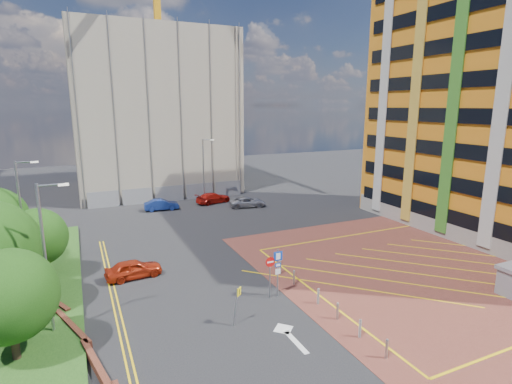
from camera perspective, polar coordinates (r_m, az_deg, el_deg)
ground at (r=25.73m, az=3.11°, el=-15.73°), size 140.00×140.00×0.00m
forecourt at (r=34.00m, az=24.85°, el=-9.71°), size 26.00×26.00×0.02m
retaining_wall at (r=25.10m, az=-25.24°, el=-17.24°), size 6.06×20.33×0.40m
tree_a at (r=22.09m, az=-31.89°, el=-12.52°), size 4.40×4.40×5.41m
tree_c at (r=31.50m, az=-28.78°, el=-5.68°), size 4.00×4.00×4.90m
lamp_left_near at (r=23.36m, az=-27.77°, el=-7.71°), size 1.53×0.16×8.00m
lamp_left_far at (r=33.14m, az=-30.39°, el=-2.38°), size 1.53×0.16×8.00m
lamp_back at (r=50.87m, az=-7.43°, el=3.44°), size 1.53×0.16×8.00m
sign_cluster at (r=25.80m, az=2.73°, el=-10.84°), size 1.17×0.12×3.20m
warning_sign at (r=22.97m, az=-2.76°, el=-15.36°), size 0.58×0.38×2.25m
bollard_row at (r=25.32m, az=9.73°, el=-15.20°), size 0.14×11.14×0.90m
construction_building at (r=61.03m, az=-14.75°, el=10.87°), size 21.20×19.20×22.00m
tower_crane at (r=62.39m, az=-13.47°, el=24.71°), size 1.60×35.00×35.40m
construction_fence at (r=52.60m, az=-11.18°, el=-0.12°), size 21.60×0.06×2.00m
car_red_left at (r=30.27m, az=-17.08°, el=-10.44°), size 4.06×1.96×1.34m
car_blue_back at (r=48.20m, az=-13.36°, el=-1.78°), size 4.06×1.70×1.30m
car_red_back at (r=50.60m, az=-6.11°, el=-0.85°), size 4.83×2.88×1.31m
car_silver_back at (r=48.41m, az=-1.23°, el=-1.44°), size 4.66×2.86×1.21m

